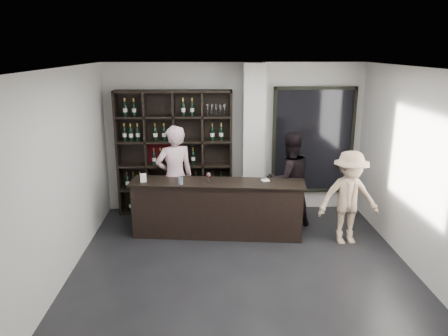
{
  "coord_description": "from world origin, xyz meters",
  "views": [
    {
      "loc": [
        -0.44,
        -5.63,
        3.15
      ],
      "look_at": [
        -0.24,
        1.1,
        1.3
      ],
      "focal_mm": 35.0,
      "sensor_mm": 36.0,
      "label": 1
    }
  ],
  "objects_px": {
    "wine_shelf": "(175,153)",
    "taster_pink": "(175,177)",
    "taster_black": "(289,180)",
    "customer": "(349,198)",
    "tasting_counter": "(217,208)"
  },
  "relations": [
    {
      "from": "wine_shelf",
      "to": "customer",
      "type": "bearing_deg",
      "value": -27.18
    },
    {
      "from": "taster_pink",
      "to": "taster_black",
      "type": "relative_size",
      "value": 1.08
    },
    {
      "from": "wine_shelf",
      "to": "taster_pink",
      "type": "relative_size",
      "value": 1.29
    },
    {
      "from": "taster_pink",
      "to": "taster_black",
      "type": "xyz_separation_m",
      "value": [
        2.05,
        0.0,
        -0.07
      ]
    },
    {
      "from": "wine_shelf",
      "to": "taster_pink",
      "type": "height_order",
      "value": "wine_shelf"
    },
    {
      "from": "customer",
      "to": "taster_black",
      "type": "bearing_deg",
      "value": 132.59
    },
    {
      "from": "taster_black",
      "to": "taster_pink",
      "type": "bearing_deg",
      "value": -14.76
    },
    {
      "from": "taster_black",
      "to": "tasting_counter",
      "type": "bearing_deg",
      "value": 3.23
    },
    {
      "from": "taster_pink",
      "to": "customer",
      "type": "relative_size",
      "value": 1.18
    },
    {
      "from": "taster_black",
      "to": "wine_shelf",
      "type": "bearing_deg",
      "value": -33.56
    },
    {
      "from": "wine_shelf",
      "to": "customer",
      "type": "xyz_separation_m",
      "value": [
        2.95,
        -1.52,
        -0.41
      ]
    },
    {
      "from": "taster_pink",
      "to": "tasting_counter",
      "type": "bearing_deg",
      "value": 129.33
    },
    {
      "from": "tasting_counter",
      "to": "taster_pink",
      "type": "relative_size",
      "value": 1.58
    },
    {
      "from": "tasting_counter",
      "to": "taster_black",
      "type": "xyz_separation_m",
      "value": [
        1.3,
        0.42,
        0.38
      ]
    },
    {
      "from": "wine_shelf",
      "to": "customer",
      "type": "height_order",
      "value": "wine_shelf"
    }
  ]
}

